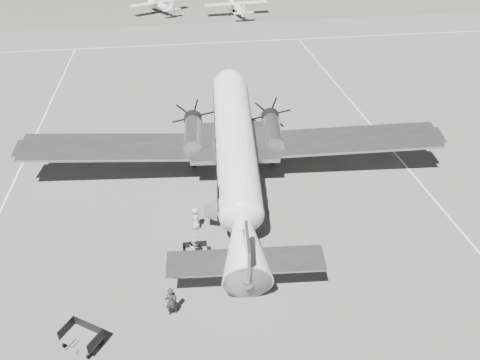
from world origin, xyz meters
The scene contains 12 objects.
ground centered at (0.00, 0.00, 0.00)m, with size 260.00×260.00×0.00m, color slate.
taxi_line_right centered at (12.00, 0.00, 0.01)m, with size 0.15×80.00×0.01m, color white.
taxi_line_left centered at (-18.00, 10.00, 0.01)m, with size 0.15×60.00×0.01m, color white.
taxi_line_horizon centered at (0.00, 40.00, 0.01)m, with size 90.00×0.15×0.01m, color white.
dc3_airliner centered at (-1.72, 4.67, 3.00)m, with size 31.46×21.83×5.99m, color #B2B2B5, non-canonical shape.
light_plane_left centered at (-6.83, 57.19, 1.02)m, with size 9.82×7.97×2.04m, color silver, non-canonical shape.
light_plane_right centered at (5.39, 53.79, 1.08)m, with size 10.44×8.47×2.17m, color silver, non-canonical shape.
baggage_cart_near centered at (-5.11, -1.99, 0.43)m, with size 1.54×1.09×0.87m, color slate, non-canonical shape.
baggage_cart_far centered at (-10.95, -7.44, 0.55)m, with size 1.94×1.37×1.09m, color slate, non-canonical shape.
ground_crew centered at (-6.60, -6.08, 0.91)m, with size 0.66×0.43×1.82m, color #292929.
ramp_agent centered at (-5.13, -2.26, 0.86)m, with size 0.84×0.65×1.72m, color silver.
passenger centered at (-4.88, 0.81, 0.79)m, with size 0.77×0.50×1.57m, color #BABAB7.
Camera 1 is at (-5.54, -23.04, 19.33)m, focal length 35.00 mm.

